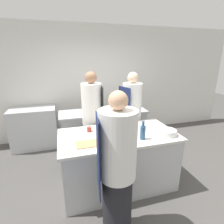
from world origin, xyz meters
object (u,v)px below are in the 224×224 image
Objects in this scene: oven_range at (35,128)px; bottle_olive_oil at (143,132)px; bottle_vinegar at (117,124)px; stockpot at (89,107)px; chef_at_prep_near at (117,170)px; chef_at_pass_far at (131,118)px; bottle_wine at (120,136)px; cup at (89,129)px; chef_at_stove at (93,120)px; bowl_mixing_large at (168,132)px; bowl_prep_small at (108,139)px.

oven_range is 2.73m from bottle_olive_oil.
bottle_olive_oil is 1.41× the size of bottle_vinegar.
bottle_vinegar is at bearing -73.39° from stockpot.
chef_at_prep_near is at bearing -90.66° from stockpot.
bottle_wine is (-0.56, -0.95, 0.12)m from chef_at_pass_far.
bottle_olive_oil reaches higher than cup.
oven_range is 0.55× the size of chef_at_stove.
oven_range is 13.02× the size of cup.
chef_at_pass_far reaches higher than bowl_mixing_large.
bowl_prep_small is at bearing 146.50° from bottle_wine.
chef_at_prep_near is at bearing -150.22° from bowl_mixing_large.
chef_at_prep_near is 0.98× the size of chef_at_pass_far.
stockpot is (-0.30, 0.99, 0.04)m from bottle_vinegar.
chef_at_pass_far reaches higher than bottle_olive_oil.
bottle_vinegar is 0.46m from cup.
chef_at_prep_near is at bearing -82.30° from cup.
cup is 1.01m from stockpot.
chef_at_prep_near reaches higher than bowl_mixing_large.
chef_at_prep_near is 1.66m from chef_at_pass_far.
chef_at_stove is 0.50m from stockpot.
bottle_vinegar reaches higher than bowl_mixing_large.
bowl_mixing_large reaches higher than cup.
chef_at_prep_near is (1.18, -2.58, 0.40)m from oven_range.
chef_at_pass_far reaches higher than oven_range.
oven_range is 3.24× the size of stockpot.
chef_at_prep_near is 6.95× the size of bowl_prep_small.
chef_at_pass_far is 1.11m from bottle_wine.
oven_range is at bearing 32.60° from chef_at_prep_near.
bowl_prep_small is at bearing -63.68° from cup.
bowl_prep_small is (0.06, -0.92, 0.03)m from chef_at_stove.
chef_at_pass_far reaches higher than stockpot.
stockpot is at bearing 80.81° from cup.
oven_range is 3.53× the size of bottle_wine.
stockpot reaches higher than bowl_mixing_large.
bowl_prep_small is 1.40m from stockpot.
bottle_vinegar is at bearing -45.98° from oven_range.
chef_at_prep_near is 8.95× the size of bottle_vinegar.
oven_range is at bearing 134.02° from bottle_vinegar.
chef_at_pass_far is 1.01m from cup.
chef_at_pass_far is 9.13× the size of bottle_vinegar.
bottle_wine reaches higher than bowl_prep_small.
chef_at_pass_far is at bearing 59.46° from bottle_wine.
bottle_vinegar is at bearing -9.32° from chef_at_prep_near.
cup is at bearing 124.58° from bottle_wine.
bottle_vinegar is 2.55× the size of cup.
cup is (-0.91, -0.45, 0.05)m from chef_at_pass_far.
stockpot is (-0.04, 1.40, 0.09)m from bowl_prep_small.
cup reaches higher than oven_range.
bottle_vinegar is at bearing 145.24° from bowl_mixing_large.
oven_range is at bearing -124.88° from chef_at_stove.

